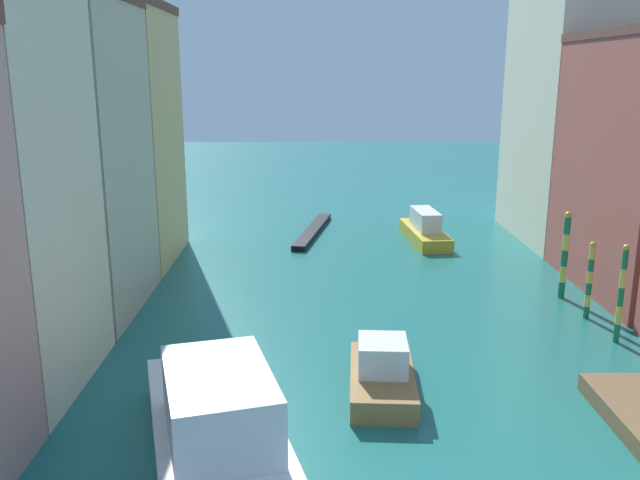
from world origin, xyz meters
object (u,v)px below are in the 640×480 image
Objects in this scene: mooring_pole_1 at (621,293)px; vaporetto_white at (221,439)px; mooring_pole_3 at (565,254)px; motorboat_0 at (425,230)px; motorboat_1 at (382,373)px; mooring_pole_2 at (590,279)px; gondola_black at (313,231)px.

vaporetto_white is (-16.25, -9.96, -1.08)m from mooring_pole_1.
mooring_pole_3 reaches higher than motorboat_0.
mooring_pole_1 is at bearing 31.52° from vaporetto_white.
mooring_pole_2 is at bearing 35.15° from motorboat_1.
mooring_pole_3 reaches higher than mooring_pole_2.
motorboat_0 is 23.64m from motorboat_1.
vaporetto_white is 30.87m from gondola_black.
motorboat_1 is at bearing -84.27° from gondola_black.
mooring_pole_3 reaches higher than mooring_pole_1.
mooring_pole_3 reaches higher than gondola_black.
mooring_pole_3 is (-0.11, 3.05, 0.43)m from mooring_pole_2.
mooring_pole_2 is 0.36× the size of gondola_black.
mooring_pole_2 reaches higher than motorboat_1.
mooring_pole_1 is 11.96m from motorboat_1.
mooring_pole_1 is 0.83× the size of motorboat_1.
gondola_black is 8.32m from motorboat_0.
motorboat_1 is at bearing 45.23° from vaporetto_white.
mooring_pole_2 is 3.08m from mooring_pole_3.
motorboat_0 is (7.96, -2.36, 0.63)m from gondola_black.
gondola_black is at bearing 163.46° from motorboat_0.
motorboat_0 is (-5.38, 15.41, -1.15)m from mooring_pole_2.
motorboat_1 is (5.32, 5.36, -0.48)m from vaporetto_white.
mooring_pole_3 is at bearing 92.42° from mooring_pole_1.
mooring_pole_2 is 0.52× the size of motorboat_0.
vaporetto_white is 1.18× the size of gondola_black.
motorboat_1 is at bearing -157.16° from mooring_pole_1.
vaporetto_white is (-15.99, -16.00, -1.19)m from mooring_pole_3.
gondola_black is at bearing 131.91° from mooring_pole_3.
vaporetto_white reaches higher than gondola_black.
mooring_pole_1 reaches higher than gondola_black.
motorboat_1 is (-10.93, -4.60, -1.56)m from mooring_pole_1.
gondola_black is 1.45× the size of motorboat_0.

